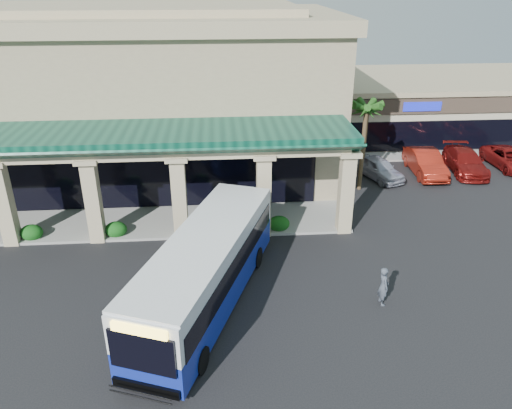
{
  "coord_description": "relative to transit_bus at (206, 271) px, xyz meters",
  "views": [
    {
      "loc": [
        -0.84,
        -19.18,
        13.27
      ],
      "look_at": [
        1.02,
        4.39,
        2.2
      ],
      "focal_mm": 35.0,
      "sensor_mm": 36.0,
      "label": 1
    }
  ],
  "objects": [
    {
      "name": "palm_0",
      "position": [
        10.03,
        12.0,
        1.63
      ],
      "size": [
        2.4,
        2.4,
        6.6
      ],
      "primitive_type": null,
      "color": "#183F10",
      "rests_on": "ground"
    },
    {
      "name": "main_building",
      "position": [
        -6.47,
        17.0,
        4.0
      ],
      "size": [
        30.8,
        14.8,
        11.35
      ],
      "primitive_type": null,
      "color": "tan",
      "rests_on": "ground"
    },
    {
      "name": "car_gray",
      "position": [
        22.18,
        15.06,
        -0.96
      ],
      "size": [
        2.52,
        5.2,
        1.43
      ],
      "primitive_type": "imported",
      "rotation": [
        0.0,
        0.0,
        0.03
      ],
      "color": "maroon",
      "rests_on": "ground"
    },
    {
      "name": "ground",
      "position": [
        1.53,
        1.0,
        -1.67
      ],
      "size": [
        110.0,
        110.0,
        0.0
      ],
      "primitive_type": "plane",
      "color": "black"
    },
    {
      "name": "pedestrian",
      "position": [
        7.63,
        -0.61,
        -0.76
      ],
      "size": [
        0.48,
        0.69,
        1.82
      ],
      "primitive_type": "imported",
      "rotation": [
        0.0,
        0.0,
        1.64
      ],
      "color": "#414855",
      "rests_on": "ground"
    },
    {
      "name": "palm_1",
      "position": [
        11.03,
        15.0,
        1.23
      ],
      "size": [
        2.4,
        2.4,
        5.8
      ],
      "primitive_type": null,
      "color": "#183F10",
      "rests_on": "ground"
    },
    {
      "name": "car_red",
      "position": [
        18.49,
        14.54,
        -0.89
      ],
      "size": [
        2.83,
        5.65,
        1.57
      ],
      "primitive_type": "imported",
      "rotation": [
        0.0,
        0.0,
        -0.12
      ],
      "color": "maroon",
      "rests_on": "ground"
    },
    {
      "name": "car_silver",
      "position": [
        11.89,
        13.82,
        -0.93
      ],
      "size": [
        3.11,
        4.67,
        1.48
      ],
      "primitive_type": "imported",
      "rotation": [
        0.0,
        0.0,
        0.34
      ],
      "color": "#ACABBC",
      "rests_on": "ground"
    },
    {
      "name": "transit_bus",
      "position": [
        0.0,
        0.0,
        0.0
      ],
      "size": [
        6.8,
        12.19,
        3.35
      ],
      "primitive_type": null,
      "rotation": [
        0.0,
        0.0,
        -0.36
      ],
      "color": "#152AA4",
      "rests_on": "ground"
    },
    {
      "name": "arcade",
      "position": [
        -6.47,
        7.8,
        1.18
      ],
      "size": [
        30.0,
        6.2,
        5.7
      ],
      "primitive_type": null,
      "color": "#093B2D",
      "rests_on": "ground"
    },
    {
      "name": "car_white",
      "position": [
        15.42,
        14.32,
        -0.81
      ],
      "size": [
        2.11,
        5.35,
        1.73
      ],
      "primitive_type": "imported",
      "rotation": [
        0.0,
        0.0,
        -0.05
      ],
      "color": "maroon",
      "rests_on": "ground"
    },
    {
      "name": "strip_mall",
      "position": [
        19.53,
        25.0,
        0.78
      ],
      "size": [
        22.5,
        12.5,
        4.9
      ],
      "primitive_type": null,
      "color": "beige",
      "rests_on": "ground"
    },
    {
      "name": "broadleaf_tree",
      "position": [
        9.03,
        20.0,
        0.73
      ],
      "size": [
        2.6,
        2.6,
        4.81
      ],
      "primitive_type": null,
      "color": "#104710",
      "rests_on": "ground"
    }
  ]
}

